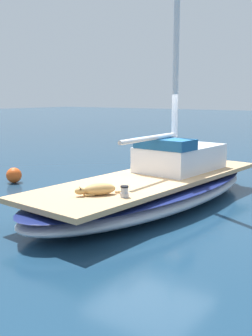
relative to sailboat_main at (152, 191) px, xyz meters
name	(u,v)px	position (x,y,z in m)	size (l,w,h in m)	color
ground_plane	(151,205)	(0.00, 0.00, -0.34)	(120.00, 120.00, 0.00)	navy
sailboat_main	(152,191)	(0.00, 0.00, 0.00)	(3.02, 7.40, 0.66)	#B2B7C1
mast_main	(173,32)	(0.06, 0.75, 3.56)	(0.14, 2.27, 7.21)	silver
cabin_house	(179,156)	(0.09, 1.11, 0.67)	(1.55, 2.31, 0.84)	silver
dog_tan	(98,189)	(0.10, -2.03, 0.43)	(0.63, 0.82, 0.22)	tan
deck_winch	(125,192)	(0.59, -1.87, 0.42)	(0.16, 0.16, 0.21)	#B7B7BC
mooring_buoy	(14,175)	(-4.52, -0.21, -0.12)	(0.44, 0.44, 0.44)	#E55119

